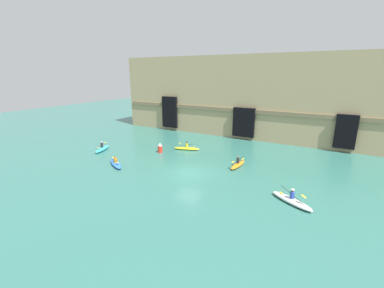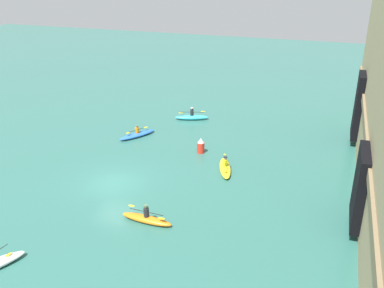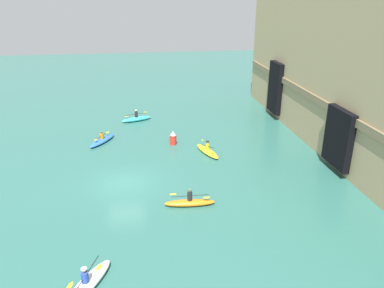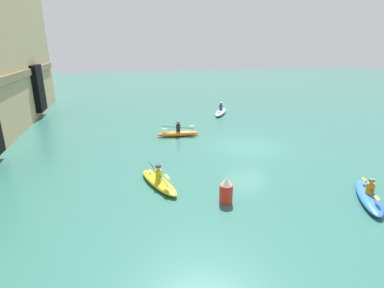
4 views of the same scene
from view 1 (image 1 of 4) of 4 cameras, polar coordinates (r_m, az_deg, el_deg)
ground_plane at (r=25.44m, az=-0.56°, el=-6.40°), size 120.00×120.00×0.00m
cliff_bluff at (r=41.38m, az=12.99°, el=10.29°), size 42.63×7.96×12.01m
kayak_orange at (r=27.40m, az=10.14°, el=-4.48°), size 0.85×3.14×1.14m
kayak_cyan at (r=34.31m, az=-19.32°, el=-0.99°), size 1.76×3.19×1.18m
kayak_blue at (r=28.53m, az=-16.59°, el=-4.15°), size 3.34×2.45×1.02m
kayak_yellow at (r=32.75m, az=-1.18°, el=-0.94°), size 3.35×1.77×1.05m
kayak_white at (r=21.15m, az=21.26°, el=-11.60°), size 3.50×2.45×1.16m
marker_buoy at (r=31.85m, az=-7.11°, el=-0.87°), size 0.57×0.57×1.21m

